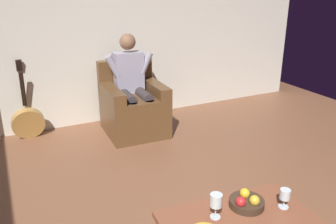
# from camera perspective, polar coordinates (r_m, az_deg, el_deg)

# --- Properties ---
(wall_back) EXTENTS (6.26, 0.06, 2.74)m
(wall_back) POSITION_cam_1_polar(r_m,az_deg,el_deg) (4.82, -10.13, 14.35)
(wall_back) COLOR silver
(wall_back) RESTS_ON ground
(armchair) EXTENTS (0.75, 0.81, 0.90)m
(armchair) POSITION_cam_1_polar(r_m,az_deg,el_deg) (4.54, -5.67, 0.71)
(armchair) COLOR brown
(armchair) RESTS_ON ground
(person_seated) EXTENTS (0.63, 0.61, 1.25)m
(person_seated) POSITION_cam_1_polar(r_m,az_deg,el_deg) (4.44, -5.82, 4.87)
(person_seated) COLOR #9A97A9
(person_seated) RESTS_ON ground
(guitar) EXTENTS (0.39, 0.27, 0.98)m
(guitar) POSITION_cam_1_polar(r_m,az_deg,el_deg) (4.70, -21.77, -1.33)
(guitar) COLOR #AC7E3E
(guitar) RESTS_ON ground
(wine_glass_near) EXTENTS (0.08, 0.08, 0.17)m
(wine_glass_near) POSITION_cam_1_polar(r_m,az_deg,el_deg) (2.34, 7.80, -14.21)
(wine_glass_near) COLOR silver
(wine_glass_near) RESTS_ON coffee_table
(wine_glass_far) EXTENTS (0.07, 0.07, 0.14)m
(wine_glass_far) POSITION_cam_1_polar(r_m,az_deg,el_deg) (2.55, 18.42, -12.74)
(wine_glass_far) COLOR silver
(wine_glass_far) RESTS_ON coffee_table
(fruit_bowl) EXTENTS (0.24, 0.24, 0.11)m
(fruit_bowl) POSITION_cam_1_polar(r_m,az_deg,el_deg) (2.52, 12.62, -14.02)
(fruit_bowl) COLOR #3C2B1E
(fruit_bowl) RESTS_ON coffee_table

